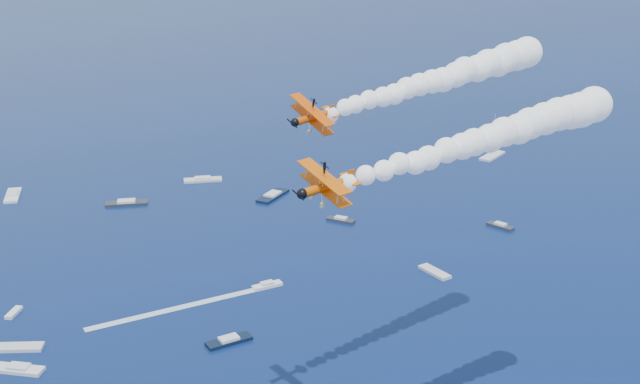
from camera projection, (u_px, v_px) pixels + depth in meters
name	position (u px, v px, depth m)	size (l,w,h in m)	color
biplane_lead	(314.00, 117.00, 119.37)	(7.57, 8.49, 5.12)	#DC4904
biplane_trail	(328.00, 186.00, 101.63)	(8.23, 9.23, 5.56)	#E05604
smoke_trail_lead	(438.00, 80.00, 133.60)	(48.17, 16.60, 9.15)	white
smoke_trail_trail	(483.00, 139.00, 113.90)	(49.09, 12.17, 9.15)	white
spectator_boats	(173.00, 266.00, 201.08)	(239.35, 171.24, 0.70)	white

